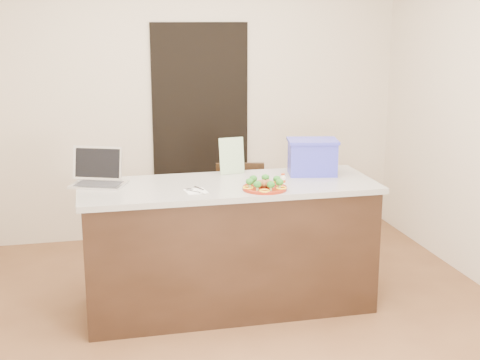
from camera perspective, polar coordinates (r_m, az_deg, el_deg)
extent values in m
plane|color=brown|center=(4.72, -0.31, -11.93)|extent=(4.00, 4.00, 0.00)
plane|color=beige|center=(6.26, -4.36, 7.34)|extent=(4.00, 0.00, 4.00)
plane|color=beige|center=(2.44, 9.95, -3.02)|extent=(4.00, 0.00, 4.00)
cube|color=black|center=(6.31, -3.37, 4.19)|extent=(0.90, 0.02, 2.00)
cube|color=black|center=(4.78, -0.97, -5.89)|extent=(2.00, 0.70, 0.88)
cube|color=beige|center=(4.64, -1.00, -0.54)|extent=(2.06, 0.76, 0.04)
cylinder|color=maroon|center=(4.48, 2.12, -0.71)|extent=(0.30, 0.30, 0.02)
torus|color=maroon|center=(4.47, 2.12, -0.62)|extent=(0.30, 0.30, 0.01)
sphere|color=brown|center=(4.47, 2.12, -0.32)|extent=(0.04, 0.04, 0.04)
sphere|color=brown|center=(4.44, 2.48, -0.41)|extent=(0.04, 0.04, 0.04)
sphere|color=brown|center=(4.47, 2.62, -0.31)|extent=(0.04, 0.04, 0.04)
sphere|color=brown|center=(4.50, 2.39, -0.22)|extent=(0.04, 0.04, 0.04)
sphere|color=brown|center=(4.50, 1.96, -0.21)|extent=(0.04, 0.04, 0.04)
sphere|color=brown|center=(4.48, 1.66, -0.28)|extent=(0.04, 0.04, 0.04)
sphere|color=brown|center=(4.45, 1.70, -0.38)|extent=(0.04, 0.04, 0.04)
ellipsoid|color=#185416|center=(4.53, 1.15, 0.12)|extent=(0.05, 0.05, 0.04)
ellipsoid|color=#185416|center=(4.45, 0.83, -0.13)|extent=(0.05, 0.05, 0.04)
ellipsoid|color=#185416|center=(4.38, 1.50, -0.37)|extent=(0.05, 0.05, 0.04)
ellipsoid|color=#185416|center=(4.37, 2.66, -0.39)|extent=(0.05, 0.05, 0.04)
ellipsoid|color=#185416|center=(4.44, 3.40, -0.18)|extent=(0.05, 0.05, 0.04)
ellipsoid|color=#185416|center=(4.52, 3.17, 0.09)|extent=(0.05, 0.05, 0.04)
ellipsoid|color=#185416|center=(4.56, 2.18, 0.22)|extent=(0.05, 0.05, 0.04)
torus|color=gold|center=(4.57, 1.27, -0.24)|extent=(0.07, 0.07, 0.01)
torus|color=gold|center=(4.44, 0.69, -0.64)|extent=(0.07, 0.07, 0.01)
torus|color=gold|center=(4.36, 2.11, -0.92)|extent=(0.07, 0.07, 0.01)
torus|color=gold|center=(4.44, 3.55, -0.67)|extent=(0.07, 0.07, 0.01)
torus|color=gold|center=(4.56, 2.99, -0.26)|extent=(0.07, 0.07, 0.01)
cube|color=silver|center=(4.43, -3.80, -0.96)|extent=(0.15, 0.15, 0.01)
cube|color=silver|center=(4.41, -4.02, -0.97)|extent=(0.09, 0.10, 0.00)
cube|color=silver|center=(4.47, -4.15, -0.75)|extent=(0.06, 0.06, 0.00)
cube|color=white|center=(4.39, -3.32, -1.00)|extent=(0.05, 0.09, 0.01)
cube|color=silver|center=(4.48, -3.53, -0.70)|extent=(0.06, 0.11, 0.00)
cylinder|color=white|center=(4.61, 3.68, -0.05)|extent=(0.04, 0.04, 0.06)
cylinder|color=white|center=(4.60, 3.69, 0.37)|extent=(0.02, 0.02, 0.01)
cylinder|color=#B43713|center=(4.60, 3.69, 0.50)|extent=(0.03, 0.03, 0.01)
cylinder|color=#B43713|center=(4.61, 3.68, -0.09)|extent=(0.04, 0.04, 0.02)
cube|color=silver|center=(4.68, -11.96, -0.38)|extent=(0.42, 0.36, 0.02)
cube|color=silver|center=(4.77, -12.07, 1.44)|extent=(0.35, 0.19, 0.23)
cube|color=black|center=(4.76, -12.07, 1.43)|extent=(0.32, 0.16, 0.20)
cube|color=#2A2A2D|center=(4.67, -11.97, -0.31)|extent=(0.34, 0.27, 0.00)
cube|color=silver|center=(4.90, -0.71, 2.08)|extent=(0.19, 0.06, 0.27)
cube|color=#3335B8|center=(4.92, 6.19, 1.86)|extent=(0.38, 0.30, 0.24)
cube|color=#3335B8|center=(4.89, 6.23, 3.35)|extent=(0.40, 0.32, 0.02)
cube|color=#321E0F|center=(5.38, 0.43, -3.81)|extent=(0.46, 0.46, 0.04)
cube|color=#321E0F|center=(5.48, 0.01, -0.84)|extent=(0.39, 0.11, 0.45)
cylinder|color=#321E0F|center=(5.26, -0.94, -6.66)|extent=(0.03, 0.03, 0.42)
cylinder|color=#321E0F|center=(5.34, 2.62, -6.38)|extent=(0.03, 0.03, 0.42)
cylinder|color=#321E0F|center=(5.57, -1.67, -5.48)|extent=(0.03, 0.03, 0.42)
cylinder|color=#321E0F|center=(5.64, 1.70, -5.23)|extent=(0.03, 0.03, 0.42)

